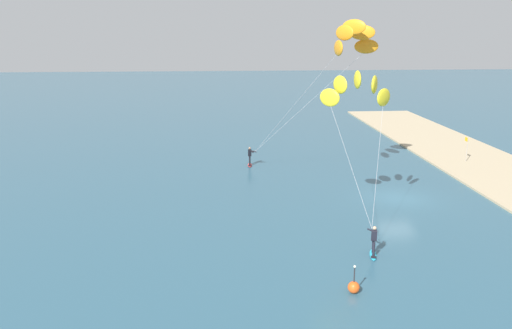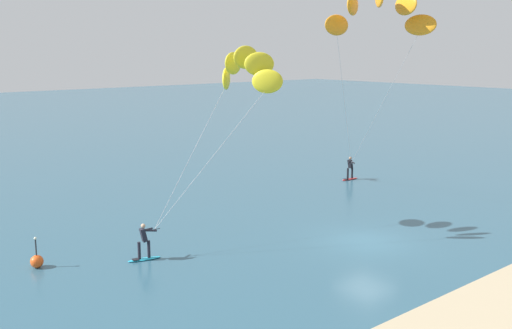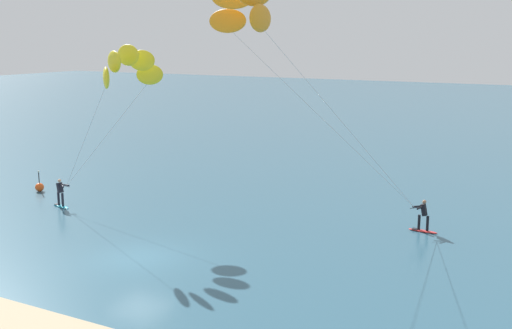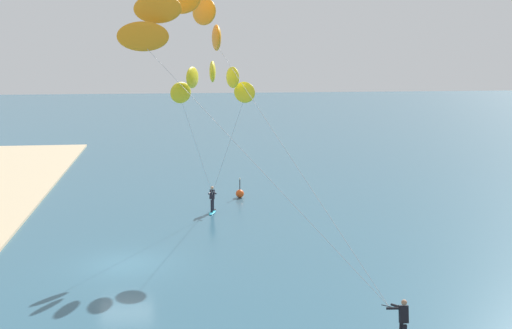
{
  "view_description": "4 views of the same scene",
  "coord_description": "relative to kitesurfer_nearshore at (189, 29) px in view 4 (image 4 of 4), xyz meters",
  "views": [
    {
      "loc": [
        -35.59,
        13.18,
        11.87
      ],
      "look_at": [
        -0.7,
        10.36,
        2.9
      ],
      "focal_mm": 37.32,
      "sensor_mm": 36.0,
      "label": 1
    },
    {
      "loc": [
        -22.33,
        -17.98,
        9.23
      ],
      "look_at": [
        -2.57,
        5.35,
        3.38
      ],
      "focal_mm": 42.1,
      "sensor_mm": 36.0,
      "label": 2
    },
    {
      "loc": [
        17.68,
        -21.53,
        9.81
      ],
      "look_at": [
        1.46,
        8.36,
        2.97
      ],
      "focal_mm": 44.56,
      "sensor_mm": 36.0,
      "label": 3
    },
    {
      "loc": [
        31.57,
        2.25,
        10.18
      ],
      "look_at": [
        1.53,
        6.06,
        4.93
      ],
      "focal_mm": 47.91,
      "sensor_mm": 36.0,
      "label": 4
    }
  ],
  "objects": [
    {
      "name": "kitesurfer_mid_water",
      "position": [
        -8.29,
        1.42,
        -2.89
      ],
      "size": [
        7.24,
        4.54,
        9.44
      ],
      "color": "#23ADD1",
      "rests_on": "ground"
    },
    {
      "name": "ground_plane",
      "position": [
        -4.07,
        -3.07,
        -10.85
      ],
      "size": [
        240.0,
        240.0,
        0.0
      ],
      "primitive_type": "plane",
      "color": "#2D566B"
    },
    {
      "name": "marker_buoy",
      "position": [
        -17.73,
        3.8,
        -10.55
      ],
      "size": [
        0.56,
        0.56,
        1.38
      ],
      "color": "#EA5119",
      "rests_on": "ground"
    },
    {
      "name": "kitesurfer_nearshore",
      "position": [
        0.0,
        0.0,
        0.0
      ],
      "size": [
        9.86,
        9.91,
        12.54
      ],
      "color": "red",
      "rests_on": "ground"
    }
  ]
}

